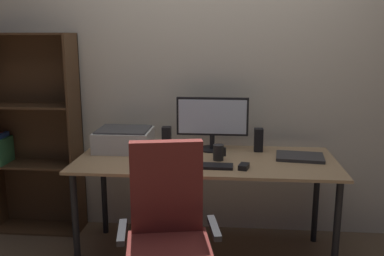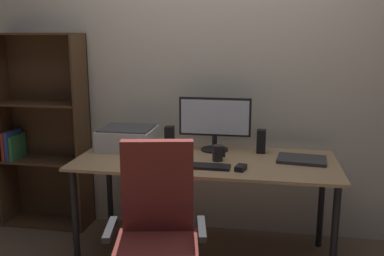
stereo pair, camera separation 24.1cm
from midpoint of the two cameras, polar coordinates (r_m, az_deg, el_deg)
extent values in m
cube|color=beige|center=(3.36, 5.30, 7.65)|extent=(6.40, 0.10, 2.60)
cube|color=tan|center=(2.93, 4.19, -4.39)|extent=(1.78, 0.76, 0.02)
cylinder|color=black|center=(2.97, -13.13, -12.10)|extent=(0.04, 0.04, 0.72)
cylinder|color=black|center=(2.81, 20.97, -14.07)|extent=(0.04, 0.04, 0.72)
cylinder|color=black|center=(3.52, -9.07, -7.99)|extent=(0.04, 0.04, 0.72)
cylinder|color=black|center=(3.38, 18.97, -9.35)|extent=(0.04, 0.04, 0.72)
cylinder|color=black|center=(3.15, 5.24, -2.91)|extent=(0.20, 0.20, 0.01)
cylinder|color=black|center=(3.14, 5.26, -1.92)|extent=(0.04, 0.04, 0.10)
cube|color=black|center=(3.10, 5.33, 1.50)|extent=(0.53, 0.03, 0.28)
cube|color=silver|center=(3.08, 5.30, 1.44)|extent=(0.50, 0.01, 0.25)
cube|color=black|center=(2.73, 4.63, -5.20)|extent=(0.29, 0.12, 0.02)
cube|color=black|center=(2.71, 9.12, -5.33)|extent=(0.08, 0.11, 0.03)
cylinder|color=black|center=(2.88, 5.87, -3.40)|extent=(0.07, 0.07, 0.11)
cube|color=black|center=(2.87, 6.75, -3.33)|extent=(0.02, 0.01, 0.06)
cube|color=#2D2D30|center=(3.00, 16.76, -4.09)|extent=(0.35, 0.27, 0.02)
cube|color=black|center=(3.17, -0.87, -1.31)|extent=(0.06, 0.07, 0.17)
cube|color=black|center=(3.11, 11.48, -1.79)|extent=(0.06, 0.07, 0.17)
cube|color=silver|center=(3.19, -6.53, -1.46)|extent=(0.40, 0.34, 0.15)
cube|color=#424244|center=(3.17, -6.56, -0.04)|extent=(0.37, 0.31, 0.01)
cube|color=white|center=(2.75, -1.32, -5.23)|extent=(0.27, 0.34, 0.00)
cube|color=maroon|center=(2.32, -1.75, -16.54)|extent=(0.52, 0.52, 0.08)
cube|color=maroon|center=(2.39, -1.74, -7.77)|extent=(0.41, 0.15, 0.52)
cube|color=#232326|center=(2.29, -7.94, -13.36)|extent=(0.09, 0.26, 0.03)
cube|color=#232326|center=(2.29, 4.42, -13.35)|extent=(0.09, 0.26, 0.03)
cube|color=#4C331E|center=(3.80, -22.33, -0.38)|extent=(0.02, 0.28, 1.59)
cube|color=#4C331E|center=(3.48, -12.53, -0.84)|extent=(0.02, 0.28, 1.59)
cube|color=#4C331E|center=(3.75, -16.72, -0.15)|extent=(0.72, 0.01, 1.59)
cube|color=#4C331E|center=(3.88, -16.88, -12.03)|extent=(0.68, 0.26, 0.02)
cube|color=#4C331E|center=(3.69, -17.41, -4.22)|extent=(0.68, 0.26, 0.02)
cube|color=#4C331E|center=(3.59, -17.90, 3.12)|extent=(0.68, 0.26, 0.02)
cube|color=#4C331E|center=(3.55, -18.49, 11.90)|extent=(0.68, 0.26, 0.02)
cube|color=#B22D28|center=(3.79, -21.61, -2.13)|extent=(0.03, 0.22, 0.23)
cube|color=#28478C|center=(3.78, -21.17, -2.11)|extent=(0.03, 0.22, 0.24)
cube|color=#337242|center=(3.76, -20.71, -2.39)|extent=(0.02, 0.22, 0.21)
camera|label=1|loc=(0.12, -87.62, 0.52)|focal=39.71mm
camera|label=2|loc=(0.12, 92.38, -0.52)|focal=39.71mm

